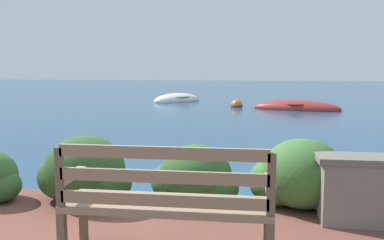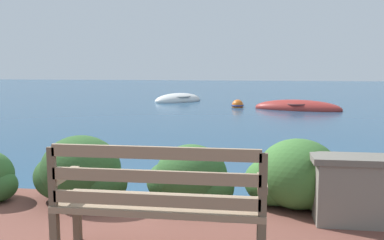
{
  "view_description": "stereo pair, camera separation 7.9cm",
  "coord_description": "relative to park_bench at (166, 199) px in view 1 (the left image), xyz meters",
  "views": [
    {
      "loc": [
        1.02,
        -4.73,
        1.73
      ],
      "look_at": [
        -0.51,
        6.75,
        0.2
      ],
      "focal_mm": 40.0,
      "sensor_mm": 36.0,
      "label": 1
    },
    {
      "loc": [
        1.1,
        -4.72,
        1.73
      ],
      "look_at": [
        -0.51,
        6.75,
        0.2
      ],
      "focal_mm": 40.0,
      "sensor_mm": 36.0,
      "label": 2
    }
  ],
  "objects": [
    {
      "name": "rowboat_mid",
      "position": [
        -2.69,
        16.3,
        -0.65
      ],
      "size": [
        2.53,
        2.57,
        0.68
      ],
      "rotation": [
        0.0,
        0.0,
        3.95
      ],
      "color": "silver",
      "rests_on": "ground_plane"
    },
    {
      "name": "rowboat_nearest",
      "position": [
        2.41,
        13.42,
        -0.65
      ],
      "size": [
        3.42,
        1.82,
        0.67
      ],
      "rotation": [
        0.0,
        0.0,
        6.03
      ],
      "color": "#9E2D28",
      "rests_on": "ground_plane"
    },
    {
      "name": "park_bench",
      "position": [
        0.0,
        0.0,
        0.0
      ],
      "size": [
        1.62,
        0.48,
        0.93
      ],
      "rotation": [
        0.0,
        0.0,
        -0.11
      ],
      "color": "brown",
      "rests_on": "patio_terrace"
    },
    {
      "name": "ground_plane",
      "position": [
        -0.41,
        1.64,
        -0.71
      ],
      "size": [
        80.0,
        80.0,
        0.0
      ],
      "color": "navy"
    },
    {
      "name": "hedge_clump_centre",
      "position": [
        -1.16,
        1.25,
        -0.16
      ],
      "size": [
        1.09,
        0.79,
        0.74
      ],
      "color": "#284C23",
      "rests_on": "patio_terrace"
    },
    {
      "name": "hedge_clump_right",
      "position": [
        0.05,
        1.34,
        -0.2
      ],
      "size": [
        0.97,
        0.7,
        0.66
      ],
      "color": "#2D5628",
      "rests_on": "patio_terrace"
    },
    {
      "name": "mooring_buoy",
      "position": [
        0.13,
        14.02,
        -0.62
      ],
      "size": [
        0.51,
        0.51,
        0.46
      ],
      "color": "orange",
      "rests_on": "ground_plane"
    },
    {
      "name": "hedge_clump_far_right",
      "position": [
        1.17,
        1.39,
        -0.17
      ],
      "size": [
        1.08,
        0.78,
        0.74
      ],
      "color": "#38662D",
      "rests_on": "patio_terrace"
    }
  ]
}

